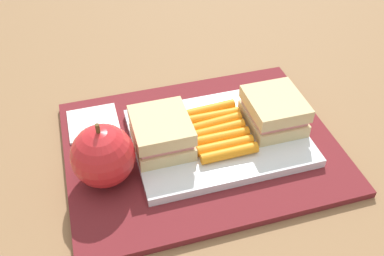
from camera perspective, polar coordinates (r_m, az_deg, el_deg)
ground_plane at (r=0.59m, az=1.16°, el=-2.78°), size 2.40×2.40×0.00m
lunchbag_mat at (r=0.59m, az=1.17°, el=-2.44°), size 0.36×0.28×0.01m
food_tray at (r=0.59m, az=3.51°, el=-1.19°), size 0.23×0.17×0.01m
sandwich_half_left at (r=0.60m, az=10.74°, el=2.22°), size 0.07×0.08×0.04m
sandwich_half_right at (r=0.55m, az=-4.03°, el=-0.63°), size 0.07×0.08×0.04m
carrot_sticks_bundle at (r=0.58m, az=3.49°, el=-0.28°), size 0.08×0.10×0.02m
apple at (r=0.53m, az=-11.62°, el=-3.61°), size 0.08×0.08×0.09m
paper_napkin at (r=0.63m, az=-12.85°, el=0.67°), size 0.07×0.07×0.00m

